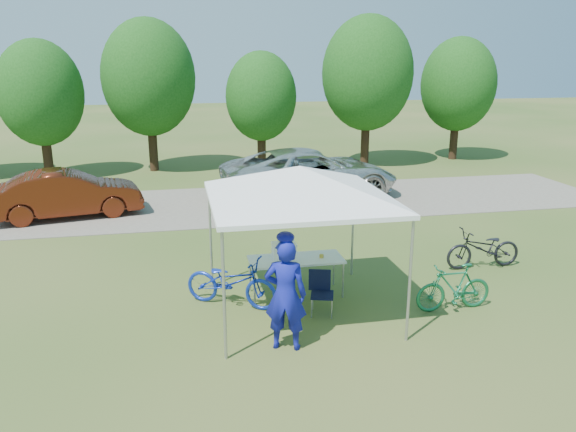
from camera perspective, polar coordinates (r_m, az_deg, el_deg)
The scene contains 14 objects.
ground at distance 10.63m, azimuth 1.11°, elevation -9.50°, with size 100.00×100.00×0.00m, color #2D5119.
gravel_strip at distance 18.08m, azimuth -4.39°, elevation 1.24°, with size 24.00×5.00×0.02m, color gray.
canopy at distance 9.79m, azimuth 1.19°, elevation 4.67°, with size 4.53×4.53×3.00m.
treeline at distance 23.51m, azimuth -7.20°, elevation 13.23°, with size 24.89×4.28×6.30m.
folding_table at distance 11.00m, azimuth 0.81°, elevation -4.55°, with size 1.84×0.77×0.76m.
folding_chair at distance 10.37m, azimuth 3.37°, elevation -7.37°, with size 0.51×0.53×0.80m.
cooler at distance 10.89m, azimuth -0.41°, elevation -3.59°, with size 0.46×0.31×0.33m.
ice_cream_cup at distance 11.04m, azimuth 3.42°, elevation -4.08°, with size 0.09×0.09×0.06m, color gold.
cyclist at distance 8.96m, azimuth -0.26°, elevation -8.00°, with size 0.67×0.44×1.85m, color #13189A.
bike_blue at distance 10.67m, azimuth -5.78°, elevation -6.66°, with size 0.64×1.82×0.96m, color #132EAE.
bike_green at distance 10.89m, azimuth 16.48°, elevation -6.97°, with size 0.42×1.49×0.89m, color #16673F.
bike_dark at distance 13.21m, azimuth 19.26°, elevation -3.14°, with size 0.60×1.73×0.91m, color black.
minivan at distance 18.71m, azimuth 2.24°, elevation 4.37°, with size 2.70×5.87×1.63m, color silver.
sedan at distance 17.61m, azimuth -21.49°, elevation 2.11°, with size 1.45×4.17×1.37m, color #551E0E.
Camera 1 is at (-2.10, -9.37, 4.54)m, focal length 35.00 mm.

